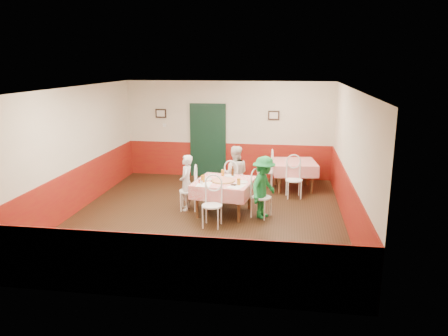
# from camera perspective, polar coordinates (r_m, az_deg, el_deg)

# --- Properties ---
(floor) EXTENTS (7.00, 7.00, 0.00)m
(floor) POSITION_cam_1_polar(r_m,az_deg,el_deg) (9.72, -2.27, -6.33)
(floor) COLOR black
(floor) RESTS_ON ground
(ceiling) EXTENTS (7.00, 7.00, 0.00)m
(ceiling) POSITION_cam_1_polar(r_m,az_deg,el_deg) (9.14, -2.43, 10.39)
(ceiling) COLOR white
(ceiling) RESTS_ON back_wall
(back_wall) EXTENTS (6.00, 0.10, 2.80)m
(back_wall) POSITION_cam_1_polar(r_m,az_deg,el_deg) (12.73, 0.59, 5.01)
(back_wall) COLOR beige
(back_wall) RESTS_ON ground
(front_wall) EXTENTS (6.00, 0.10, 2.80)m
(front_wall) POSITION_cam_1_polar(r_m,az_deg,el_deg) (6.04, -8.54, -5.09)
(front_wall) COLOR beige
(front_wall) RESTS_ON ground
(left_wall) EXTENTS (0.10, 7.00, 2.80)m
(left_wall) POSITION_cam_1_polar(r_m,az_deg,el_deg) (10.31, -18.98, 2.18)
(left_wall) COLOR beige
(left_wall) RESTS_ON ground
(right_wall) EXTENTS (0.10, 7.00, 2.80)m
(right_wall) POSITION_cam_1_polar(r_m,az_deg,el_deg) (9.26, 16.22, 1.14)
(right_wall) COLOR beige
(right_wall) RESTS_ON ground
(wainscot_back) EXTENTS (6.00, 0.03, 1.00)m
(wainscot_back) POSITION_cam_1_polar(r_m,az_deg,el_deg) (12.88, 0.57, 1.04)
(wainscot_back) COLOR maroon
(wainscot_back) RESTS_ON ground
(wainscot_front) EXTENTS (6.00, 0.03, 1.00)m
(wainscot_front) POSITION_cam_1_polar(r_m,az_deg,el_deg) (6.40, -8.21, -12.69)
(wainscot_front) COLOR maroon
(wainscot_front) RESTS_ON ground
(wainscot_left) EXTENTS (0.03, 7.00, 1.00)m
(wainscot_left) POSITION_cam_1_polar(r_m,az_deg,el_deg) (10.51, -18.52, -2.63)
(wainscot_left) COLOR maroon
(wainscot_left) RESTS_ON ground
(wainscot_right) EXTENTS (0.03, 7.00, 1.00)m
(wainscot_right) POSITION_cam_1_polar(r_m,az_deg,el_deg) (9.49, 15.77, -4.17)
(wainscot_right) COLOR maroon
(wainscot_right) RESTS_ON ground
(door) EXTENTS (0.96, 0.06, 2.10)m
(door) POSITION_cam_1_polar(r_m,az_deg,el_deg) (12.83, -2.11, 3.49)
(door) COLOR black
(door) RESTS_ON ground
(picture_left) EXTENTS (0.32, 0.03, 0.26)m
(picture_left) POSITION_cam_1_polar(r_m,az_deg,el_deg) (13.04, -8.24, 7.08)
(picture_left) COLOR black
(picture_left) RESTS_ON back_wall
(picture_right) EXTENTS (0.32, 0.03, 0.26)m
(picture_right) POSITION_cam_1_polar(r_m,az_deg,el_deg) (12.51, 6.51, 6.85)
(picture_right) COLOR black
(picture_right) RESTS_ON back_wall
(thermostat) EXTENTS (0.10, 0.03, 0.10)m
(thermostat) POSITION_cam_1_polar(r_m,az_deg,el_deg) (13.06, -7.77, 5.55)
(thermostat) COLOR white
(thermostat) RESTS_ON back_wall
(main_table) EXTENTS (1.39, 1.39, 0.77)m
(main_table) POSITION_cam_1_polar(r_m,az_deg,el_deg) (9.79, -0.00, -3.84)
(main_table) COLOR red
(main_table) RESTS_ON ground
(second_table) EXTENTS (1.26, 1.26, 0.77)m
(second_table) POSITION_cam_1_polar(r_m,az_deg,el_deg) (11.78, 9.08, -0.97)
(second_table) COLOR red
(second_table) RESTS_ON ground
(chair_left) EXTENTS (0.46, 0.46, 0.90)m
(chair_left) POSITION_cam_1_polar(r_m,az_deg,el_deg) (10.04, -4.65, -2.99)
(chair_left) COLOR white
(chair_left) RESTS_ON ground
(chair_right) EXTENTS (0.55, 0.55, 0.90)m
(chair_right) POSITION_cam_1_polar(r_m,az_deg,el_deg) (9.57, 4.89, -3.84)
(chair_right) COLOR white
(chair_right) RESTS_ON ground
(chair_far) EXTENTS (0.54, 0.54, 0.90)m
(chair_far) POSITION_cam_1_polar(r_m,az_deg,el_deg) (10.55, 1.34, -2.11)
(chair_far) COLOR white
(chair_far) RESTS_ON ground
(chair_near) EXTENTS (0.44, 0.44, 0.90)m
(chair_near) POSITION_cam_1_polar(r_m,az_deg,el_deg) (9.00, -1.58, -4.95)
(chair_near) COLOR white
(chair_near) RESTS_ON ground
(chair_second_a) EXTENTS (0.47, 0.47, 0.90)m
(chair_second_a) POSITION_cam_1_polar(r_m,az_deg,el_deg) (11.77, 5.44, -0.49)
(chair_second_a) COLOR white
(chair_second_a) RESTS_ON ground
(chair_second_b) EXTENTS (0.47, 0.47, 0.90)m
(chair_second_b) POSITION_cam_1_polar(r_m,az_deg,el_deg) (11.04, 9.12, -1.58)
(chair_second_b) COLOR white
(chair_second_b) RESTS_ON ground
(pizza) EXTENTS (0.57, 0.57, 0.03)m
(pizza) POSITION_cam_1_polar(r_m,az_deg,el_deg) (9.63, -0.12, -1.66)
(pizza) COLOR #B74723
(pizza) RESTS_ON main_table
(plate_left) EXTENTS (0.28, 0.28, 0.01)m
(plate_left) POSITION_cam_1_polar(r_m,az_deg,el_deg) (9.78, -2.29, -1.47)
(plate_left) COLOR white
(plate_left) RESTS_ON main_table
(plate_right) EXTENTS (0.28, 0.28, 0.01)m
(plate_right) POSITION_cam_1_polar(r_m,az_deg,el_deg) (9.56, 2.39, -1.84)
(plate_right) COLOR white
(plate_right) RESTS_ON main_table
(plate_far) EXTENTS (0.28, 0.28, 0.01)m
(plate_far) POSITION_cam_1_polar(r_m,az_deg,el_deg) (10.06, 0.79, -1.03)
(plate_far) COLOR white
(plate_far) RESTS_ON main_table
(glass_a) EXTENTS (0.10, 0.10, 0.15)m
(glass_a) POSITION_cam_1_polar(r_m,az_deg,el_deg) (9.56, -2.76, -1.41)
(glass_a) COLOR #BF7219
(glass_a) RESTS_ON main_table
(glass_b) EXTENTS (0.09, 0.09, 0.14)m
(glass_b) POSITION_cam_1_polar(r_m,az_deg,el_deg) (9.34, 1.93, -1.80)
(glass_b) COLOR #BF7219
(glass_b) RESTS_ON main_table
(glass_c) EXTENTS (0.08, 0.08, 0.14)m
(glass_c) POSITION_cam_1_polar(r_m,az_deg,el_deg) (10.09, -0.16, -0.63)
(glass_c) COLOR #BF7219
(glass_c) RESTS_ON main_table
(beer_bottle) EXTENTS (0.07, 0.07, 0.22)m
(beer_bottle) POSITION_cam_1_polar(r_m,az_deg,el_deg) (10.03, 1.13, -0.48)
(beer_bottle) COLOR #381C0A
(beer_bottle) RESTS_ON main_table
(shaker_a) EXTENTS (0.04, 0.04, 0.09)m
(shaker_a) POSITION_cam_1_polar(r_m,az_deg,el_deg) (9.44, -3.07, -1.81)
(shaker_a) COLOR silver
(shaker_a) RESTS_ON main_table
(shaker_b) EXTENTS (0.04, 0.04, 0.09)m
(shaker_b) POSITION_cam_1_polar(r_m,az_deg,el_deg) (9.38, -2.90, -1.92)
(shaker_b) COLOR silver
(shaker_b) RESTS_ON main_table
(shaker_c) EXTENTS (0.04, 0.04, 0.09)m
(shaker_c) POSITION_cam_1_polar(r_m,az_deg,el_deg) (9.49, -3.25, -1.73)
(shaker_c) COLOR #B23319
(shaker_c) RESTS_ON main_table
(menu_left) EXTENTS (0.30, 0.40, 0.00)m
(menu_left) POSITION_cam_1_polar(r_m,az_deg,el_deg) (9.41, -2.64, -2.14)
(menu_left) COLOR white
(menu_left) RESTS_ON main_table
(menu_right) EXTENTS (0.42, 0.48, 0.00)m
(menu_right) POSITION_cam_1_polar(r_m,az_deg,el_deg) (9.26, 1.64, -2.40)
(menu_right) COLOR white
(menu_right) RESTS_ON main_table
(wallet) EXTENTS (0.12, 0.11, 0.02)m
(wallet) POSITION_cam_1_polar(r_m,az_deg,el_deg) (9.33, 1.26, -2.20)
(wallet) COLOR black
(wallet) RESTS_ON main_table
(diner_left) EXTENTS (0.35, 0.50, 1.28)m
(diner_left) POSITION_cam_1_polar(r_m,az_deg,el_deg) (10.00, -4.94, -1.91)
(diner_left) COLOR gray
(diner_left) RESTS_ON ground
(diner_far) EXTENTS (0.72, 0.59, 1.38)m
(diner_far) POSITION_cam_1_polar(r_m,az_deg,el_deg) (10.54, 1.43, -0.78)
(diner_far) COLOR gray
(diner_far) RESTS_ON ground
(diner_right) EXTENTS (0.81, 1.01, 1.37)m
(diner_right) POSITION_cam_1_polar(r_m,az_deg,el_deg) (9.49, 5.21, -2.52)
(diner_right) COLOR gray
(diner_right) RESTS_ON ground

